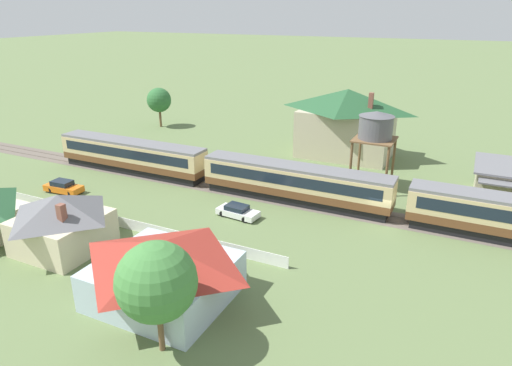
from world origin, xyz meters
TOP-DOWN VIEW (x-y plane):
  - ground_plane at (0.00, 0.00)m, footprint 600.00×600.00m
  - passenger_train at (-8.98, 1.16)m, footprint 63.62×3.02m
  - railway_track at (-2.72, 1.16)m, footprint 124.20×3.60m
  - station_house_dark_green_roof at (-8.93, 19.15)m, footprint 13.09×8.43m
  - water_tower at (-2.91, 8.59)m, footprint 4.40×4.40m
  - cottage_grey_roof at (-23.06, -16.83)m, footprint 6.91×6.89m
  - cottage_red_roof at (-11.15, -18.91)m, footprint 9.52×8.61m
  - picket_fence_front at (-22.23, -11.64)m, footprint 34.97×0.06m
  - parked_car_orange at (-33.20, -7.63)m, footprint 4.44×1.99m
  - parked_car_white at (-12.85, -4.84)m, footprint 4.33×2.14m
  - yard_tree_0 at (-8.15, -23.28)m, footprint 4.69×4.69m
  - yard_tree_1 at (-41.99, 21.72)m, footprint 4.11×4.11m
  - yard_tree_2 at (-8.20, 22.55)m, footprint 4.19×4.19m

SIDE VIEW (x-z plane):
  - ground_plane at x=0.00m, z-range 0.00..0.00m
  - railway_track at x=-2.72m, z-range -0.01..0.03m
  - picket_fence_front at x=-22.23m, z-range 0.00..1.05m
  - parked_car_white at x=-12.85m, z-range -0.03..1.17m
  - parked_car_orange at x=-33.20m, z-range -0.04..1.32m
  - passenger_train at x=-8.98m, z-range 0.22..4.22m
  - cottage_red_roof at x=-11.15m, z-range 0.08..4.49m
  - cottage_grey_roof at x=-23.06m, z-range 0.09..5.01m
  - yard_tree_1 at x=-41.99m, z-range 1.26..7.94m
  - yard_tree_0 at x=-8.15m, z-range 1.18..8.24m
  - station_house_dark_green_roof at x=-8.93m, z-range 0.16..9.35m
  - yard_tree_2 at x=-8.20m, z-range 1.35..8.29m
  - water_tower at x=-2.91m, z-range 2.63..11.43m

